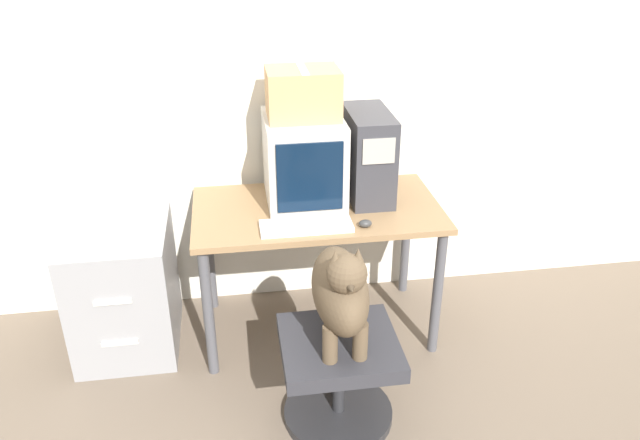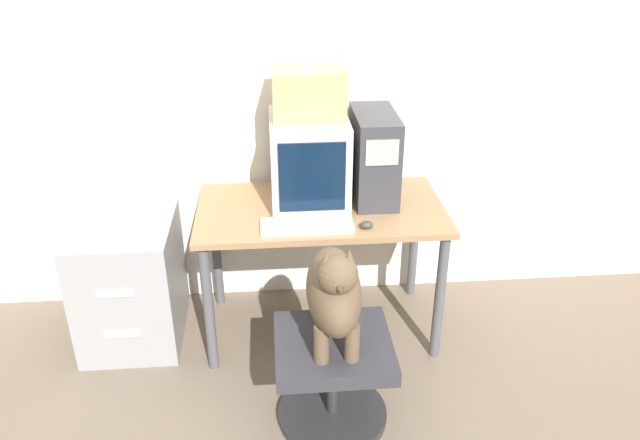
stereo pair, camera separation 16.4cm
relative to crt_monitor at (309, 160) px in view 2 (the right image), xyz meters
name	(u,v)px [view 2 (the right image)]	position (x,y,z in m)	size (l,w,h in m)	color
ground_plane	(326,367)	(0.05, -0.43, -0.93)	(12.00, 12.00, 0.00)	#6B5B4C
wall_back	(314,69)	(0.05, 0.30, 0.37)	(8.00, 0.05, 2.60)	silver
desk	(321,224)	(0.05, -0.10, -0.31)	(1.21, 0.66, 0.72)	olive
crt_monitor	(309,160)	(0.00, 0.00, 0.00)	(0.37, 0.45, 0.43)	#B7B2A8
pc_tower	(374,156)	(0.32, 0.01, 0.01)	(0.20, 0.42, 0.44)	#333338
keyboard	(307,225)	(-0.03, -0.31, -0.20)	(0.42, 0.15, 0.03)	silver
computer_mouse	(366,225)	(0.24, -0.34, -0.20)	(0.06, 0.04, 0.04)	#333333
office_chair	(333,373)	(0.04, -0.76, -0.68)	(0.49, 0.48, 0.43)	#262628
dog	(334,290)	(0.04, -0.77, -0.25)	(0.22, 0.48, 0.50)	brown
filing_cabinet	(130,281)	(-0.92, -0.07, -0.60)	(0.48, 0.58, 0.66)	gray
cardboard_box	(308,93)	(0.00, 0.00, 0.33)	(0.33, 0.26, 0.23)	tan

